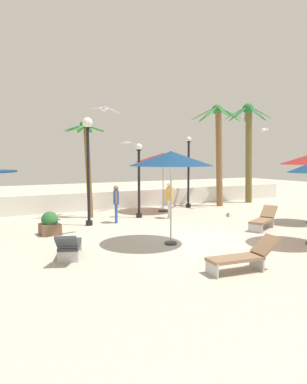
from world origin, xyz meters
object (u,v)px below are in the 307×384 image
(guest_1, at_px, (170,197))
(seagull_2, at_px, (104,109))
(palm_tree_3, at_px, (87,155))
(guest_0, at_px, (116,200))
(patio_umbrella_2, at_px, (163,158))
(lounge_chair_1, at_px, (244,256))
(lamp_post_2, at_px, (188,170))
(lounge_chair_2, at_px, (69,245))
(lamp_post_1, at_px, (88,154))
(lamp_post_0, at_px, (139,177))
(palm_tree_1, at_px, (248,143))
(patio_umbrella_0, at_px, (171,159))
(seagull_1, at_px, (264,130))
(lounge_chair_0, at_px, (263,219))
(planter, at_px, (50,224))
(seagull_0, at_px, (128,143))
(palm_tree_2, at_px, (219,144))

(guest_1, distance_m, seagull_2, 5.68)
(palm_tree_3, xyz_separation_m, guest_0, (0.64, -1.88, -1.94))
(patio_umbrella_2, relative_size, lounge_chair_1, 1.58)
(lamp_post_2, bearing_deg, lounge_chair_2, -140.64)
(lamp_post_1, bearing_deg, lamp_post_0, 16.43)
(palm_tree_1, relative_size, guest_0, 3.75)
(patio_umbrella_0, xyz_separation_m, guest_1, (2.58, 4.39, -1.75))
(guest_0, distance_m, seagull_1, 7.72)
(lounge_chair_0, xyz_separation_m, planter, (-7.62, 2.89, -0.01))
(lamp_post_2, xyz_separation_m, lounge_chair_0, (-0.87, -6.58, -1.69))
(lounge_chair_0, xyz_separation_m, guest_1, (-1.95, 3.90, 0.61))
(lamp_post_2, bearing_deg, seagull_1, -70.48)
(seagull_2, xyz_separation_m, planter, (-1.72, 1.14, -4.08))
(lounge_chair_1, bearing_deg, palm_tree_3, 94.55)
(palm_tree_1, height_order, seagull_0, palm_tree_1)
(lamp_post_1, distance_m, seagull_2, 2.71)
(palm_tree_1, height_order, lamp_post_2, palm_tree_1)
(lamp_post_0, xyz_separation_m, seagull_1, (5.42, -2.33, 2.19))
(palm_tree_2, relative_size, seagull_0, 6.04)
(lounge_chair_0, height_order, seagull_1, seagull_1)
(lounge_chair_2, height_order, guest_1, guest_1)
(lamp_post_0, relative_size, guest_1, 2.07)
(seagull_0, bearing_deg, planter, -141.36)
(lamp_post_2, relative_size, lounge_chair_2, 2.02)
(palm_tree_1, height_order, planter, palm_tree_1)
(patio_umbrella_2, height_order, lamp_post_2, lamp_post_2)
(palm_tree_1, bearing_deg, palm_tree_2, -170.25)
(palm_tree_3, relative_size, lamp_post_1, 1.01)
(lamp_post_1, bearing_deg, seagull_0, 42.86)
(lounge_chair_1, bearing_deg, guest_0, 90.90)
(patio_umbrella_2, bearing_deg, lounge_chair_1, -108.70)
(palm_tree_2, relative_size, lamp_post_2, 1.46)
(lamp_post_1, xyz_separation_m, guest_0, (1.22, 0.02, -1.94))
(seagull_1, bearing_deg, patio_umbrella_0, -156.96)
(planter, bearing_deg, lounge_chair_2, -94.44)
(lamp_post_2, height_order, planter, lamp_post_2)
(lamp_post_2, xyz_separation_m, lounge_chair_1, (-5.30, -10.36, -1.69))
(lounge_chair_1, height_order, seagull_0, seagull_0)
(lounge_chair_0, relative_size, seagull_1, 1.79)
(palm_tree_1, relative_size, seagull_0, 6.34)
(palm_tree_3, bearing_deg, guest_0, -71.04)
(lamp_post_0, xyz_separation_m, guest_1, (1.14, -0.87, -0.88))
(palm_tree_2, bearing_deg, lamp_post_0, -165.66)
(palm_tree_3, relative_size, planter, 5.24)
(palm_tree_2, relative_size, guest_1, 3.46)
(lounge_chair_0, height_order, planter, planter)
(patio_umbrella_2, distance_m, palm_tree_1, 6.58)
(patio_umbrella_2, height_order, lamp_post_1, lamp_post_1)
(patio_umbrella_2, distance_m, lounge_chair_2, 9.63)
(palm_tree_2, height_order, guest_0, palm_tree_2)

